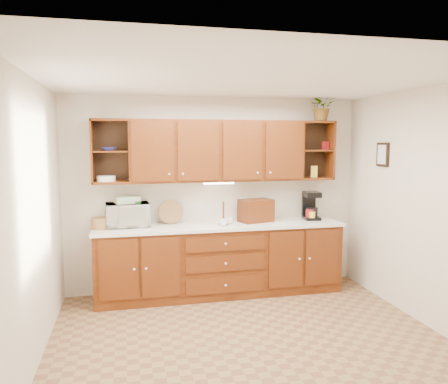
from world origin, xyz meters
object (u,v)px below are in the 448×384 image
potted_plant (322,107)px  coffee_maker (311,206)px  microwave (128,215)px  bread_box (256,211)px

potted_plant → coffee_maker: bearing=-179.3°
microwave → potted_plant: size_ratio=1.39×
microwave → bread_box: bread_box is taller
microwave → potted_plant: bearing=-5.1°
bread_box → coffee_maker: size_ratio=1.12×
microwave → coffee_maker: coffee_maker is taller
microwave → bread_box: bearing=-6.2°
bread_box → potted_plant: potted_plant is taller
bread_box → potted_plant: (0.93, 0.02, 1.39)m
coffee_maker → bread_box: bearing=-170.9°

